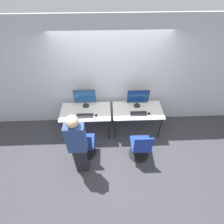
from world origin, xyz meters
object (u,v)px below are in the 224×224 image
Objects in this scene: mouse_left at (96,115)px; monitor_right at (138,97)px; keyboard_left at (85,116)px; office_chair_left at (85,145)px; office_chair_right at (141,147)px; mouse_right at (149,114)px; monitor_left at (85,97)px; keyboard_right at (139,114)px; person_left at (77,144)px.

mouse_left is 0.17× the size of monitor_right.
office_chair_left is (-0.00, -0.57, -0.39)m from keyboard_left.
office_chair_right reaches higher than keyboard_left.
office_chair_left reaches higher than mouse_right.
office_chair_left is at bearing -145.70° from monitor_right.
monitor_left is 1.33× the size of keyboard_right.
mouse_right is (0.25, -0.30, -0.26)m from monitor_right.
mouse_left is at bearing -179.67° from mouse_right.
person_left is at bearing -93.35° from keyboard_left.
keyboard_right is (1.29, -0.34, -0.27)m from monitor_left.
monitor_left is 5.84× the size of mouse_right.
monitor_right is at bearing 42.89° from person_left.
keyboard_left is 0.69m from office_chair_left.
monitor_right is 1.19m from office_chair_right.
mouse_right is at bearing 68.53° from office_chair_right.
office_chair_left is 1.70m from monitor_right.
office_chair_right is (-0.02, -0.70, -0.39)m from keyboard_right.
monitor_right is at bearing 16.83° from mouse_left.
keyboard_left is 4.41× the size of mouse_right.
person_left is at bearing -108.81° from mouse_left.
monitor_right reaches higher than office_chair_right.
monitor_right is at bearing 34.30° from office_chair_left.
monitor_left reaches higher than keyboard_left.
office_chair_right is (1.33, 0.26, -0.57)m from person_left.
office_chair_left is at bearing -155.24° from keyboard_right.
mouse_left is at bearing -53.68° from monitor_left.
office_chair_left is 10.02× the size of mouse_right.
mouse_right is (1.54, -0.35, -0.26)m from monitor_left.
monitor_left is 5.84× the size of mouse_left.
mouse_left is 0.10× the size of office_chair_left.
office_chair_left reaches higher than keyboard_left.
keyboard_left is at bearing -166.50° from monitor_right.
mouse_left reaches higher than keyboard_right.
mouse_left is 0.10× the size of office_chair_right.
monitor_left is at bearing 90.00° from keyboard_left.
keyboard_right is at bearing -90.00° from monitor_right.
monitor_left is 0.31× the size of person_left.
office_chair_right is (1.27, -0.68, -0.39)m from keyboard_left.
monitor_right is 0.47m from mouse_right.
person_left reaches higher than mouse_left.
office_chair_right is (-0.27, -0.68, -0.39)m from mouse_right.
keyboard_left is 1.00× the size of keyboard_right.
keyboard_left is 1.54m from mouse_right.
keyboard_right is (1.30, 0.60, 0.39)m from office_chair_left.
keyboard_left is 1.29m from keyboard_right.
office_chair_right is at bearing -91.40° from keyboard_right.
office_chair_left is (-0.27, -0.57, -0.39)m from mouse_left.
keyboard_right is at bearing -14.61° from monitor_left.
keyboard_right is (1.03, 0.02, -0.01)m from mouse_left.
monitor_left is 1.00× the size of monitor_right.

